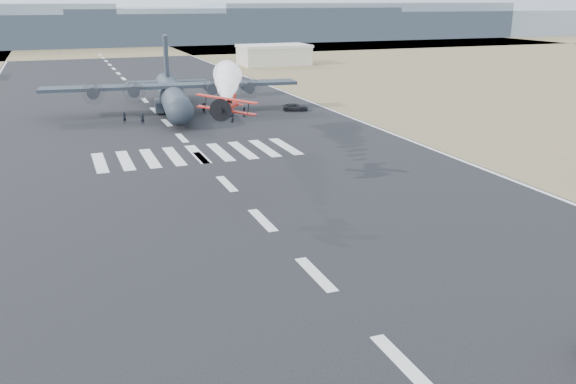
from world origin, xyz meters
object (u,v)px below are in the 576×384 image
crew_a (125,118)px  crew_h (244,112)px  aerobatic_biplane (228,106)px  transport_aircraft (172,93)px  support_vehicle (295,107)px  crew_g (142,119)px  crew_d (173,112)px  hangar_right (274,55)px  crew_e (231,112)px  crew_c (181,110)px  crew_b (221,114)px  crew_f (204,108)px

crew_a → crew_h: (19.40, -1.42, -0.08)m
crew_h → aerobatic_biplane: bearing=151.5°
transport_aircraft → support_vehicle: (20.41, -6.72, -2.57)m
transport_aircraft → crew_g: transport_aircraft is taller
crew_a → crew_d: crew_d is taller
crew_g → crew_h: bearing=180.0°
hangar_right → transport_aircraft: 80.86m
hangar_right → crew_g: bearing=-122.6°
aerobatic_biplane → support_vehicle: (23.51, 41.37, -8.12)m
transport_aircraft → crew_e: 11.96m
transport_aircraft → crew_d: 5.73m
transport_aircraft → crew_a: 12.12m
crew_a → crew_c: crew_c is taller
crew_b → crew_h: size_ratio=0.95×
transport_aircraft → crew_g: 11.93m
crew_a → aerobatic_biplane: bearing=-117.9°
support_vehicle → crew_g: size_ratio=2.47×
support_vehicle → crew_h: 10.40m
aerobatic_biplane → crew_h: (13.39, 39.02, -7.92)m
crew_d → crew_e: bearing=-98.6°
hangar_right → crew_d: (-44.18, -73.52, -2.10)m
crew_h → hangar_right: bearing=-32.6°
crew_d → crew_h: 11.95m
crew_a → crew_e: 17.26m
crew_e → crew_h: 2.24m
hangar_right → crew_f: hangar_right is taller
aerobatic_biplane → transport_aircraft: (3.10, 48.09, -5.55)m
crew_f → crew_h: 8.01m
hangar_right → crew_g: hangar_right is taller
hangar_right → crew_e: hangar_right is taller
transport_aircraft → support_vehicle: size_ratio=9.47×
crew_c → crew_d: crew_c is taller
crew_e → crew_f: crew_e is taller
crew_c → crew_f: size_ratio=1.05×
hangar_right → crew_d: bearing=-121.0°
aerobatic_biplane → crew_c: aerobatic_biplane is taller
crew_d → crew_h: crew_d is taller
transport_aircraft → crew_c: (0.63, -4.45, -2.29)m
support_vehicle → crew_e: (-12.28, -1.74, 0.25)m
crew_b → crew_g: crew_g is taller
aerobatic_biplane → crew_a: size_ratio=3.41×
crew_a → crew_g: (2.48, -2.00, 0.02)m
crew_a → crew_e: crew_a is taller
hangar_right → crew_f: (-38.42, -71.65, -2.13)m
transport_aircraft → crew_f: bearing=-28.1°
support_vehicle → crew_e: crew_e is taller
crew_e → crew_a: bearing=138.3°
crew_d → transport_aircraft: bearing=0.2°
crew_a → support_vehicle: bearing=-34.6°
crew_a → crew_g: 3.18m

